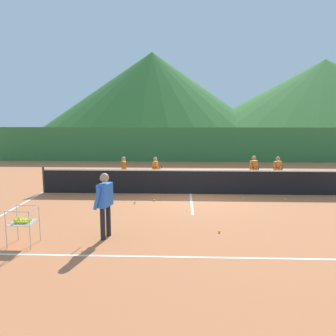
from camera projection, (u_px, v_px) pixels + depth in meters
ground_plane at (190, 194)px, 13.76m from camera, size 120.00×120.00×0.00m
line_baseline_near at (197, 257)px, 7.59m from camera, size 11.92×0.08×0.01m
line_baseline_far at (188, 169)px, 20.02m from camera, size 11.92×0.08×0.01m
line_sideline_west at (43, 193)px, 14.00m from camera, size 0.08×12.58×0.01m
line_service_center at (190, 194)px, 13.76m from camera, size 0.08×5.94×0.01m
tennis_net at (191, 182)px, 13.69m from camera, size 11.86×0.08×1.05m
instructor at (105, 199)px, 8.68m from camera, size 0.44×0.82×1.66m
student_0 at (124, 169)px, 15.08m from camera, size 0.26×0.54×1.32m
student_1 at (156, 168)px, 15.57m from camera, size 0.41×0.66×1.24m
student_2 at (254, 168)px, 15.08m from camera, size 0.48×0.72×1.35m
student_3 at (278, 168)px, 15.30m from camera, size 0.50×0.67×1.29m
ball_cart at (22, 221)px, 8.27m from camera, size 0.58×0.58×0.90m
tennis_ball_1 at (285, 199)px, 12.71m from camera, size 0.07×0.07×0.07m
tennis_ball_2 at (135, 202)px, 12.30m from camera, size 0.07×0.07×0.07m
tennis_ball_3 at (154, 200)px, 12.61m from camera, size 0.07×0.07×0.07m
tennis_ball_4 at (219, 231)px, 9.18m from camera, size 0.07×0.07×0.07m
tennis_ball_8 at (244, 199)px, 12.82m from camera, size 0.07×0.07×0.07m
windscreen_fence at (187, 145)px, 23.28m from camera, size 26.22×0.08×2.31m
hill_0 at (323, 95)px, 77.87m from camera, size 57.94×57.94×15.48m
hill_1 at (152, 91)px, 80.14m from camera, size 50.49×50.49×17.44m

